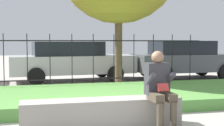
# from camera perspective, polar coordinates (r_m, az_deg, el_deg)

# --- Properties ---
(stone_bench) EXTENTS (2.67, 0.46, 0.49)m
(stone_bench) POSITION_cam_1_polar(r_m,az_deg,el_deg) (5.29, -1.74, -9.47)
(stone_bench) COLOR gray
(stone_bench) RESTS_ON ground_plane
(person_seated_reader) EXTENTS (0.42, 0.73, 1.29)m
(person_seated_reader) POSITION_cam_1_polar(r_m,az_deg,el_deg) (5.21, 8.70, -4.20)
(person_seated_reader) COLOR black
(person_seated_reader) RESTS_ON ground_plane
(grass_berm) EXTENTS (10.31, 3.10, 0.25)m
(grass_berm) POSITION_cam_1_polar(r_m,az_deg,el_deg) (7.47, -5.59, -6.28)
(grass_berm) COLOR #569342
(grass_berm) RESTS_ON ground_plane
(iron_fence) EXTENTS (8.31, 0.03, 1.68)m
(iron_fence) POSITION_cam_1_polar(r_m,az_deg,el_deg) (9.28, -7.32, 0.38)
(iron_fence) COLOR black
(iron_fence) RESTS_ON ground_plane
(car_parked_center) EXTENTS (4.60, 2.20, 1.45)m
(car_parked_center) POSITION_cam_1_polar(r_m,az_deg,el_deg) (11.63, -7.49, 0.48)
(car_parked_center) COLOR #B7B7BC
(car_parked_center) RESTS_ON ground_plane
(car_parked_right) EXTENTS (4.05, 1.96, 1.48)m
(car_parked_right) POSITION_cam_1_polar(r_m,az_deg,el_deg) (12.54, 13.01, 0.73)
(car_parked_right) COLOR #4C5156
(car_parked_right) RESTS_ON ground_plane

